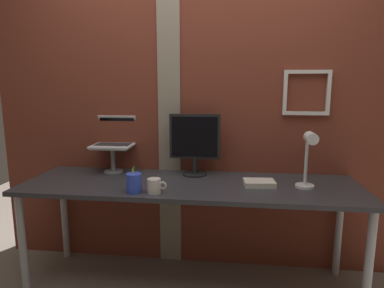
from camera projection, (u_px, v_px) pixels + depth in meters
name	position (u px, v px, depth m)	size (l,w,h in m)	color
brick_wall_back	(198.00, 103.00, 2.53)	(3.17, 0.16, 2.54)	brown
desk	(190.00, 193.00, 2.25)	(2.26, 0.67, 0.75)	#333338
monitor	(195.00, 140.00, 2.39)	(0.37, 0.18, 0.45)	black
laptop_stand	(113.00, 155.00, 2.49)	(0.28, 0.22, 0.20)	gray
laptop	(115.00, 137.00, 2.54)	(0.30, 0.30, 0.22)	white
desk_lamp	(309.00, 154.00, 2.05)	(0.12, 0.20, 0.37)	white
pen_cup	(134.00, 183.00, 2.04)	(0.09, 0.09, 0.16)	blue
coffee_mug	(155.00, 186.00, 2.02)	(0.12, 0.08, 0.09)	silver
paper_clutter_stack	(259.00, 183.00, 2.18)	(0.20, 0.14, 0.03)	silver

